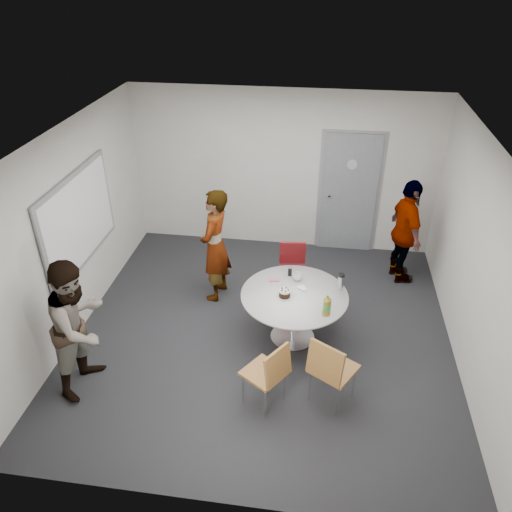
% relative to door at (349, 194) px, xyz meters
% --- Properties ---
extents(floor, '(5.00, 5.00, 0.00)m').
position_rel_door_xyz_m(floor, '(-1.10, -2.48, -1.03)').
color(floor, black).
rests_on(floor, ground).
extents(ceiling, '(5.00, 5.00, 0.00)m').
position_rel_door_xyz_m(ceiling, '(-1.10, -2.48, 1.67)').
color(ceiling, silver).
rests_on(ceiling, wall_back).
extents(wall_back, '(5.00, 0.00, 5.00)m').
position_rel_door_xyz_m(wall_back, '(-1.10, 0.02, 0.32)').
color(wall_back, silver).
rests_on(wall_back, floor).
extents(wall_left, '(0.00, 5.00, 5.00)m').
position_rel_door_xyz_m(wall_left, '(-3.60, -2.48, 0.32)').
color(wall_left, silver).
rests_on(wall_left, floor).
extents(wall_right, '(0.00, 5.00, 5.00)m').
position_rel_door_xyz_m(wall_right, '(1.40, -2.48, 0.32)').
color(wall_right, silver).
rests_on(wall_right, floor).
extents(wall_front, '(5.00, 0.00, 5.00)m').
position_rel_door_xyz_m(wall_front, '(-1.10, -4.98, 0.32)').
color(wall_front, silver).
rests_on(wall_front, floor).
extents(door, '(1.02, 0.17, 2.12)m').
position_rel_door_xyz_m(door, '(0.00, 0.00, 0.00)').
color(door, slate).
rests_on(door, wall_back).
extents(whiteboard, '(0.04, 1.90, 1.25)m').
position_rel_door_xyz_m(whiteboard, '(-3.56, -2.28, 0.42)').
color(whiteboard, gray).
rests_on(whiteboard, wall_left).
extents(table, '(1.37, 1.37, 1.00)m').
position_rel_door_xyz_m(table, '(-0.67, -2.52, -0.41)').
color(table, silver).
rests_on(table, floor).
extents(chair_near_left, '(0.60, 0.59, 0.87)m').
position_rel_door_xyz_m(chair_near_left, '(-0.86, -3.72, -0.50)').
color(chair_near_left, olive).
rests_on(chair_near_left, floor).
extents(chair_near_right, '(0.62, 0.64, 0.93)m').
position_rel_door_xyz_m(chair_near_right, '(-0.22, -3.62, -0.46)').
color(chair_near_right, olive).
rests_on(chair_near_right, floor).
extents(chair_far, '(0.45, 0.48, 0.84)m').
position_rel_door_xyz_m(chair_far, '(-0.79, -1.51, -0.51)').
color(chair_far, maroon).
rests_on(chair_far, floor).
extents(person_main, '(0.50, 0.68, 1.71)m').
position_rel_door_xyz_m(person_main, '(-1.90, -1.70, -0.17)').
color(person_main, '#A5C6EA').
rests_on(person_main, floor).
extents(person_left, '(0.77, 0.92, 1.69)m').
position_rel_door_xyz_m(person_left, '(-3.04, -3.65, -0.18)').
color(person_left, white).
rests_on(person_left, floor).
extents(person_right, '(0.63, 1.04, 1.66)m').
position_rel_door_xyz_m(person_right, '(0.85, -0.86, -0.19)').
color(person_right, black).
rests_on(person_right, floor).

